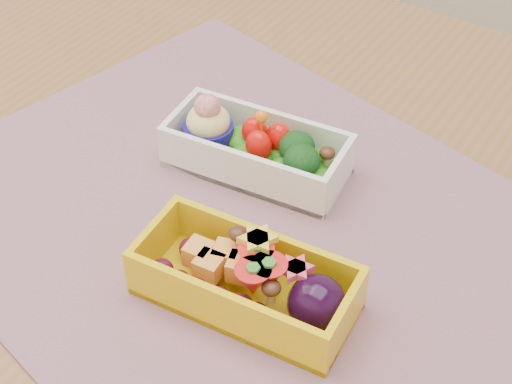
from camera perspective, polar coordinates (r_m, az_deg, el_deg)
The scene contains 4 objects.
table at distance 0.71m, azimuth 0.34°, elevation -8.23°, with size 1.20×0.80×0.75m.
placemat at distance 0.63m, azimuth -0.82°, elevation -2.57°, with size 0.53×0.41×0.00m, color #9F6D7C.
bento_white at distance 0.67m, azimuth -0.02°, elevation 3.14°, with size 0.16×0.09×0.06m.
bento_yellow at distance 0.56m, azimuth -0.46°, elevation -6.53°, with size 0.17×0.08×0.05m.
Camera 1 is at (0.24, -0.38, 1.20)m, focal length 54.71 mm.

